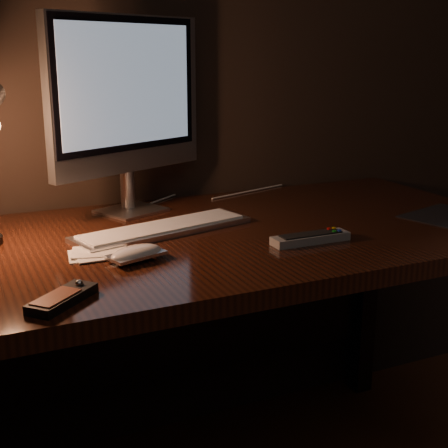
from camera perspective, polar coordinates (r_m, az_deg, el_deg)
name	(u,v)px	position (r m, az deg, el deg)	size (l,w,h in m)	color
desk	(187,277)	(1.54, -3.42, -4.84)	(1.60, 0.75, 0.75)	black
monitor	(127,99)	(1.61, -8.84, 11.25)	(0.44, 0.22, 0.49)	silver
keyboard	(163,228)	(1.46, -5.58, -0.41)	(0.43, 0.12, 0.02)	silver
mousepad	(448,216)	(1.69, 19.81, 0.69)	(0.21, 0.17, 0.00)	black
mouse	(137,256)	(1.26, -8.00, -2.87)	(0.11, 0.06, 0.02)	white
media_remote	(62,298)	(1.08, -14.56, -6.56)	(0.13, 0.13, 0.03)	black
tv_remote	(310,238)	(1.39, 7.91, -1.27)	(0.18, 0.05, 0.02)	gray
papers	(102,253)	(1.31, -11.13, -2.65)	(0.13, 0.09, 0.01)	white
cable	(204,198)	(1.79, -1.88, 2.40)	(0.01, 0.01, 0.60)	white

